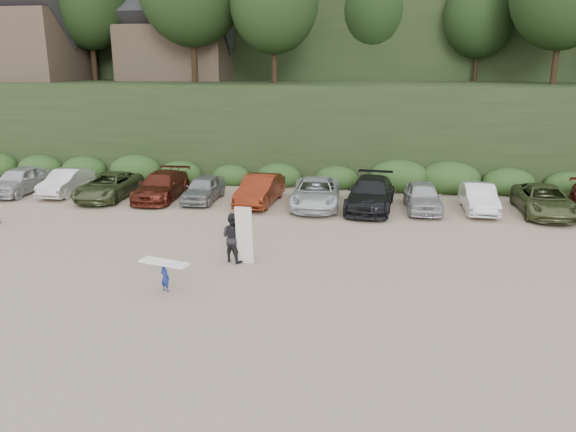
# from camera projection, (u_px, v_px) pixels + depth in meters

# --- Properties ---
(ground) EXTENTS (120.00, 120.00, 0.00)m
(ground) POSITION_uv_depth(u_px,v_px,m) (278.00, 272.00, 20.63)
(ground) COLOR tan
(ground) RESTS_ON ground
(hillside_backdrop) EXTENTS (90.00, 41.50, 28.00)m
(hillside_backdrop) POSITION_uv_depth(u_px,v_px,m) (343.00, 18.00, 51.83)
(hillside_backdrop) COLOR black
(hillside_backdrop) RESTS_ON ground
(parked_cars) EXTENTS (39.31, 6.03, 1.62)m
(parked_cars) POSITION_uv_depth(u_px,v_px,m) (337.00, 193.00, 29.65)
(parked_cars) COLOR #BCBCC1
(parked_cars) RESTS_ON ground
(child_surfer) EXTENTS (1.82, 0.93, 1.05)m
(child_surfer) POSITION_uv_depth(u_px,v_px,m) (165.00, 271.00, 18.73)
(child_surfer) COLOR navy
(child_surfer) RESTS_ON ground
(adult_surfer) EXTENTS (1.41, 1.05, 2.27)m
(adult_surfer) POSITION_uv_depth(u_px,v_px,m) (234.00, 237.00, 21.44)
(adult_surfer) COLOR black
(adult_surfer) RESTS_ON ground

